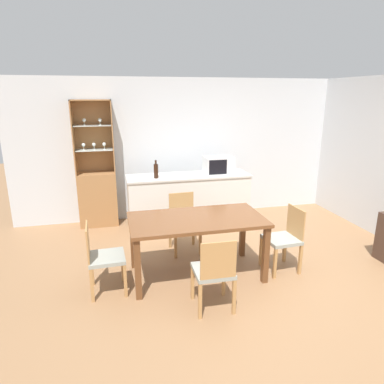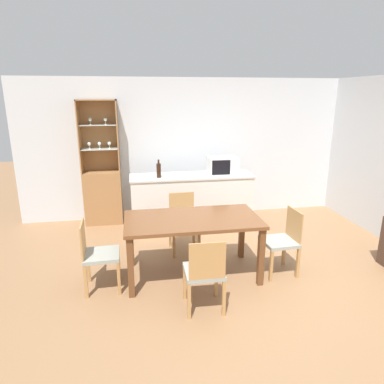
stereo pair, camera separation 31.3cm
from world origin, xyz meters
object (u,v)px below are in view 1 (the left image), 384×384
(dining_table, at_px, (197,225))
(dining_chair_head_far, at_px, (184,222))
(display_cabinet, at_px, (97,189))
(microwave, at_px, (219,165))
(dining_chair_side_left_near, at_px, (103,257))
(dining_chair_side_right_near, at_px, (284,238))
(wine_bottle, at_px, (156,171))
(dining_chair_head_near, at_px, (214,272))

(dining_table, xyz_separation_m, dining_chair_head_far, (-0.00, 0.76, -0.24))
(display_cabinet, relative_size, microwave, 4.49)
(dining_table, relative_size, dining_chair_side_left_near, 1.96)
(display_cabinet, distance_m, dining_chair_head_far, 1.88)
(dining_chair_side_right_near, bearing_deg, dining_table, 79.97)
(dining_chair_side_right_near, height_order, microwave, microwave)
(dining_table, relative_size, dining_chair_side_right_near, 1.96)
(dining_table, xyz_separation_m, wine_bottle, (-0.29, 1.55, 0.38))
(dining_chair_head_near, relative_size, dining_chair_side_right_near, 1.00)
(dining_chair_head_near, xyz_separation_m, dining_chair_head_far, (-0.00, 1.51, 0.00))
(wine_bottle, bearing_deg, microwave, 6.12)
(dining_chair_side_left_near, xyz_separation_m, wine_bottle, (0.86, 1.68, 0.62))
(dining_chair_side_right_near, bearing_deg, dining_chair_head_near, 114.96)
(dining_chair_side_right_near, height_order, wine_bottle, wine_bottle)
(dining_chair_side_right_near, bearing_deg, dining_chair_head_far, 48.83)
(dining_chair_side_right_near, xyz_separation_m, microwave, (-0.34, 1.80, 0.64))
(display_cabinet, height_order, dining_chair_head_near, display_cabinet)
(dining_table, height_order, wine_bottle, wine_bottle)
(microwave, bearing_deg, dining_chair_side_left_near, -137.45)
(dining_chair_head_far, height_order, microwave, microwave)
(display_cabinet, height_order, wine_bottle, display_cabinet)
(dining_table, height_order, dining_chair_head_near, dining_chair_head_near)
(dining_chair_head_far, relative_size, microwave, 1.76)
(dining_table, bearing_deg, dining_chair_head_near, -90.07)
(display_cabinet, bearing_deg, wine_bottle, -31.64)
(dining_chair_head_near, distance_m, microwave, 2.64)
(wine_bottle, bearing_deg, dining_chair_head_far, -69.94)
(dining_table, height_order, dining_chair_side_left_near, dining_chair_side_left_near)
(microwave, distance_m, wine_bottle, 1.11)
(dining_chair_side_left_near, bearing_deg, dining_chair_head_near, 59.29)
(dining_chair_side_right_near, height_order, dining_chair_head_far, same)
(dining_chair_head_near, relative_size, dining_chair_side_left_near, 1.00)
(dining_chair_side_left_near, relative_size, microwave, 1.76)
(dining_table, distance_m, dining_chair_side_left_near, 1.18)
(dining_chair_head_near, bearing_deg, dining_chair_head_far, 91.36)
(display_cabinet, height_order, dining_chair_head_far, display_cabinet)
(dining_chair_side_left_near, height_order, wine_bottle, wine_bottle)
(dining_chair_side_left_near, bearing_deg, dining_chair_side_right_near, 87.84)
(dining_chair_head_near, bearing_deg, microwave, 72.81)
(dining_table, xyz_separation_m, dining_chair_side_right_near, (1.15, -0.13, -0.24))
(display_cabinet, distance_m, dining_chair_side_right_near, 3.32)
(dining_chair_side_right_near, xyz_separation_m, wine_bottle, (-1.44, 1.68, 0.62))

